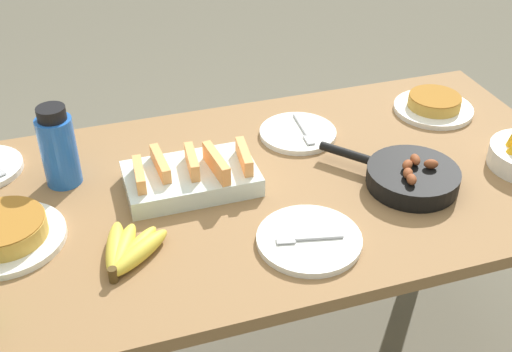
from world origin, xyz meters
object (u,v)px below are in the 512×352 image
Objects in this scene: banana_bunch at (127,251)px; frittata_plate_side at (5,232)px; frittata_plate_center at (434,105)px; skillet at (411,177)px; empty_plate_far_left at (298,133)px; empty_plate_far_right at (309,240)px; melon_tray at (192,176)px; water_bottle at (58,148)px.

frittata_plate_side is at bearing 151.28° from banana_bunch.
frittata_plate_side is (-1.25, -0.24, 0.00)m from frittata_plate_center.
skillet reaches higher than empty_plate_far_left.
banana_bunch is 0.73× the size of frittata_plate_side.
frittata_plate_center is at bearing 37.70° from empty_plate_far_right.
water_bottle is (-0.31, 0.12, 0.07)m from melon_tray.
frittata_plate_center is 0.90× the size of frittata_plate_side.
water_bottle is (-0.11, 0.34, 0.08)m from banana_bunch.
empty_plate_far_right is at bearing -55.25° from melon_tray.
melon_tray reaches higher than skillet.
frittata_plate_side is at bearing -163.71° from empty_plate_far_left.
skillet is (0.73, 0.05, 0.01)m from banana_bunch.
water_bottle is (-1.10, -0.04, 0.08)m from frittata_plate_center.
banana_bunch is 0.59× the size of melon_tray.
skillet is 1.34× the size of empty_plate_far_right.
frittata_plate_side is at bearing -169.98° from melon_tray.
frittata_plate_side is (-0.26, 0.14, 0.01)m from banana_bunch.
frittata_plate_side reaches higher than empty_plate_far_right.
frittata_plate_center is 1.11m from water_bottle.
empty_plate_far_left is 0.66m from water_bottle.
water_bottle is at bearing 158.12° from melon_tray.
frittata_plate_center is 0.99× the size of empty_plate_far_right.
water_bottle reaches higher than frittata_plate_center.
frittata_plate_center is 0.75m from empty_plate_far_right.
water_bottle is at bearing -177.39° from empty_plate_far_left.
water_bottle reaches higher than skillet.
empty_plate_far_left is at bearing 23.85° from melon_tray.
frittata_plate_center is at bearing 10.98° from frittata_plate_side.
frittata_plate_center is at bearing 21.06° from banana_bunch.
banana_bunch is at bearing -158.94° from frittata_plate_center.
banana_bunch is at bearing -71.91° from water_bottle.
banana_bunch reaches higher than empty_plate_far_left.
skillet is at bearing -60.02° from empty_plate_far_left.
banana_bunch is at bearing 53.67° from skillet.
frittata_plate_center is 1.10× the size of water_bottle.
water_bottle is at bearing 140.80° from empty_plate_far_right.
water_bottle is at bearing 30.44° from skillet.
skillet is 0.42m from frittata_plate_center.
melon_tray is at bearing -156.15° from empty_plate_far_left.
banana_bunch is 0.37m from water_bottle.
melon_tray is at bearing 10.02° from frittata_plate_side.
empty_plate_far_right is (0.40, -0.07, -0.01)m from banana_bunch.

